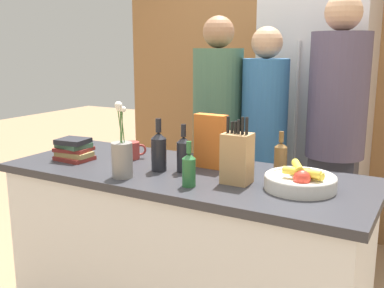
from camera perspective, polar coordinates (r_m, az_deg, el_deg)
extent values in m
cube|color=silver|center=(2.40, -1.08, -14.12)|extent=(1.77, 0.69, 0.84)
cube|color=#2D2D33|center=(2.24, -1.12, -3.93)|extent=(1.84, 0.71, 0.04)
cube|color=olive|center=(3.74, 12.50, 9.05)|extent=(3.04, 0.12, 2.60)
cube|color=#B7B7BC|center=(3.35, 15.34, 2.14)|extent=(0.71, 0.60, 1.85)
cylinder|color=#B7B7BC|center=(3.05, 13.01, 3.07)|extent=(0.02, 0.02, 1.02)
cylinder|color=silver|center=(1.99, 13.56, -4.87)|extent=(0.31, 0.31, 0.05)
torus|color=silver|center=(1.99, 13.60, -4.12)|extent=(0.31, 0.31, 0.02)
sphere|color=#C64C23|center=(2.03, 14.37, -3.86)|extent=(0.07, 0.07, 0.07)
sphere|color=red|center=(1.99, 13.81, -4.15)|extent=(0.07, 0.07, 0.07)
sphere|color=red|center=(1.92, 13.79, -4.26)|extent=(0.07, 0.07, 0.07)
cylinder|color=yellow|center=(1.97, 14.36, -3.65)|extent=(0.16, 0.08, 0.03)
cylinder|color=yellow|center=(1.94, 13.75, -3.51)|extent=(0.16, 0.04, 0.03)
cylinder|color=yellow|center=(1.98, 13.26, -2.79)|extent=(0.09, 0.15, 0.03)
cube|color=tan|center=(2.02, 5.75, -1.83)|extent=(0.13, 0.11, 0.23)
cylinder|color=black|center=(2.00, 4.59, 2.31)|extent=(0.01, 0.01, 0.08)
cylinder|color=black|center=(2.00, 5.11, 1.98)|extent=(0.01, 0.01, 0.06)
cylinder|color=black|center=(1.99, 5.55, 1.98)|extent=(0.01, 0.01, 0.07)
cylinder|color=black|center=(1.98, 5.94, 2.02)|extent=(0.01, 0.01, 0.07)
cylinder|color=black|center=(1.97, 6.44, 2.18)|extent=(0.01, 0.01, 0.09)
cylinder|color=black|center=(1.97, 6.96, 2.16)|extent=(0.01, 0.01, 0.09)
cylinder|color=gray|center=(2.13, -8.86, -2.02)|extent=(0.10, 0.10, 0.17)
cylinder|color=#477538|center=(2.09, -8.80, 2.26)|extent=(0.01, 0.02, 0.16)
sphere|color=white|center=(2.08, -8.76, 4.40)|extent=(0.03, 0.03, 0.03)
cylinder|color=#477538|center=(2.10, -8.87, 2.27)|extent=(0.02, 0.01, 0.16)
sphere|color=white|center=(2.09, -8.87, 4.37)|extent=(0.02, 0.02, 0.02)
cylinder|color=#477538|center=(2.10, -9.06, 2.31)|extent=(0.01, 0.01, 0.16)
sphere|color=white|center=(2.09, -9.16, 4.47)|extent=(0.03, 0.03, 0.03)
cylinder|color=#477538|center=(2.09, -9.16, 2.49)|extent=(0.03, 0.01, 0.18)
sphere|color=white|center=(2.07, -9.33, 4.88)|extent=(0.04, 0.04, 0.04)
cube|color=orange|center=(2.26, 2.40, 0.34)|extent=(0.17, 0.06, 0.27)
cylinder|color=#99332D|center=(2.49, -7.70, -0.81)|extent=(0.09, 0.09, 0.09)
torus|color=#99332D|center=(2.49, -6.55, -0.73)|extent=(0.06, 0.05, 0.06)
cube|color=maroon|center=(2.53, -14.70, -1.73)|extent=(0.20, 0.16, 0.02)
cube|color=#99844C|center=(2.52, -14.73, -1.22)|extent=(0.19, 0.12, 0.03)
cube|color=maroon|center=(2.54, -14.77, -0.63)|extent=(0.20, 0.16, 0.02)
cube|color=#3D6047|center=(2.53, -14.79, -0.14)|extent=(0.18, 0.15, 0.03)
cube|color=#232328|center=(2.51, -14.87, 0.36)|extent=(0.17, 0.15, 0.03)
cylinder|color=brown|center=(2.24, 11.17, -1.95)|extent=(0.06, 0.06, 0.13)
cone|color=brown|center=(2.22, 11.24, -0.07)|extent=(0.06, 0.06, 0.02)
cylinder|color=brown|center=(2.21, 11.28, 0.90)|extent=(0.02, 0.02, 0.05)
cylinder|color=black|center=(2.20, -1.08, -1.67)|extent=(0.07, 0.07, 0.15)
cone|color=black|center=(2.18, -1.09, 0.57)|extent=(0.07, 0.07, 0.03)
cylinder|color=black|center=(2.17, -1.09, 1.74)|extent=(0.03, 0.03, 0.06)
cylinder|color=#286633|center=(1.97, -0.40, -3.63)|extent=(0.06, 0.06, 0.13)
cone|color=#286633|center=(1.95, -0.40, -1.52)|extent=(0.06, 0.06, 0.02)
cylinder|color=#286633|center=(1.95, -0.40, -0.42)|extent=(0.02, 0.02, 0.05)
cylinder|color=black|center=(2.22, -4.23, -1.36)|extent=(0.08, 0.08, 0.16)
cone|color=black|center=(2.20, -4.27, 1.10)|extent=(0.08, 0.08, 0.03)
cylinder|color=black|center=(2.19, -4.29, 2.38)|extent=(0.03, 0.03, 0.07)
cube|color=#383842|center=(3.03, 3.12, -8.77)|extent=(0.25, 0.18, 0.81)
cylinder|color=#42664C|center=(2.85, 3.29, 5.27)|extent=(0.32, 0.32, 0.67)
sphere|color=#996B4C|center=(2.83, 3.40, 14.02)|extent=(0.20, 0.20, 0.20)
cube|color=#383842|center=(2.96, 8.74, -9.77)|extent=(0.25, 0.20, 0.77)
cylinder|color=#2D6093|center=(2.77, 9.21, 3.97)|extent=(0.28, 0.28, 0.64)
sphere|color=tan|center=(2.75, 9.51, 12.60)|extent=(0.19, 0.19, 0.19)
cube|color=#383842|center=(2.90, 17.02, -9.76)|extent=(0.26, 0.18, 0.86)
cylinder|color=#4C4256|center=(2.71, 18.05, 5.85)|extent=(0.33, 0.33, 0.71)
sphere|color=tan|center=(2.71, 18.71, 15.58)|extent=(0.21, 0.21, 0.21)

